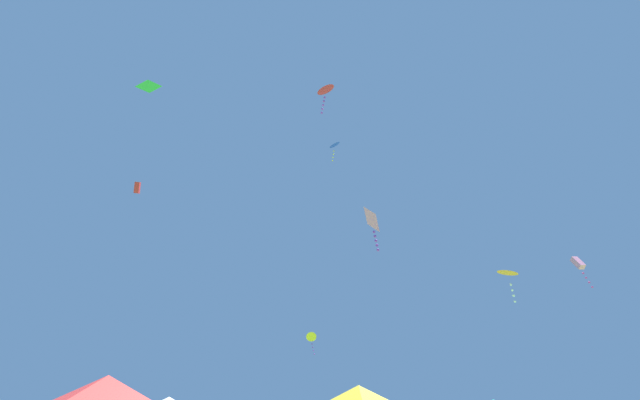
# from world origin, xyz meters

# --- Properties ---
(canopy_tent_yellow) EXTENTS (2.89, 2.89, 3.09)m
(canopy_tent_yellow) POSITION_xyz_m (1.88, 8.88, 2.62)
(canopy_tent_yellow) COLOR #9E9EA3
(canopy_tent_yellow) RESTS_ON ground
(canopy_tent_red) EXTENTS (2.95, 2.95, 3.16)m
(canopy_tent_red) POSITION_xyz_m (-6.39, 6.03, 2.68)
(canopy_tent_red) COLOR #9E9EA3
(canopy_tent_red) RESTS_ON ground
(kite_red_box) EXTENTS (0.50, 0.81, 0.97)m
(kite_red_box) POSITION_xyz_m (-14.54, 17.38, 18.06)
(kite_red_box) COLOR red
(kite_pink_diamond) EXTENTS (1.14, 1.27, 3.30)m
(kite_pink_diamond) POSITION_xyz_m (4.02, 15.32, 13.70)
(kite_pink_diamond) COLOR pink
(kite_pink_box) EXTENTS (0.51, 0.71, 1.96)m
(kite_pink_box) POSITION_xyz_m (15.63, 13.59, 9.86)
(kite_pink_box) COLOR pink
(kite_green_diamond) EXTENTS (1.48, 1.25, 0.56)m
(kite_green_diamond) POSITION_xyz_m (-12.18, 11.07, 22.77)
(kite_green_diamond) COLOR green
(kite_blue_delta) EXTENTS (1.55, 1.59, 2.38)m
(kite_blue_delta) POSITION_xyz_m (1.71, 22.41, 26.65)
(kite_blue_delta) COLOR blue
(kite_yellow_delta) EXTENTS (0.87, 0.67, 1.77)m
(kite_yellow_delta) POSITION_xyz_m (-0.53, 24.60, 7.88)
(kite_yellow_delta) COLOR yellow
(kite_red_delta) EXTENTS (1.86, 1.87, 2.73)m
(kite_red_delta) POSITION_xyz_m (0.74, 12.18, 23.41)
(kite_red_delta) COLOR red
(kite_orange_delta) EXTENTS (1.48, 1.48, 1.97)m
(kite_orange_delta) POSITION_xyz_m (10.60, 12.22, 8.81)
(kite_orange_delta) COLOR orange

